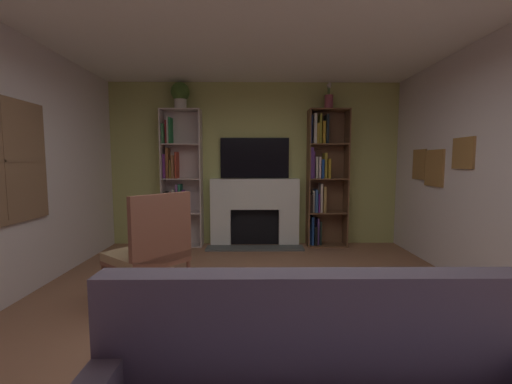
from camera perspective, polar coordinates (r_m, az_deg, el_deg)
name	(u,v)px	position (r m, az deg, el deg)	size (l,w,h in m)	color
ground_plane	(258,330)	(2.94, 0.31, -23.31)	(7.01, 7.01, 0.00)	#8E6247
wall_back_accent	(255,165)	(5.53, -0.23, 4.88)	(4.98, 0.06, 2.74)	tan
fireplace	(255,210)	(5.44, -0.22, -3.23)	(1.58, 0.53, 1.13)	white
tv	(255,158)	(5.47, -0.23, 6.02)	(1.15, 0.06, 0.68)	black
bookshelf_left	(178,181)	(5.54, -13.64, 1.99)	(0.65, 0.29, 2.27)	beige
bookshelf_right	(322,177)	(5.51, 11.58, 2.59)	(0.65, 0.32, 2.27)	brown
potted_plant	(180,94)	(5.58, -13.26, 16.53)	(0.30, 0.30, 0.43)	silver
vase_with_flowers	(329,100)	(5.59, 12.75, 15.55)	(0.14, 0.14, 0.43)	#8B3B4B
armchair	(152,249)	(3.37, -17.99, -9.49)	(0.87, 0.88, 1.11)	brown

